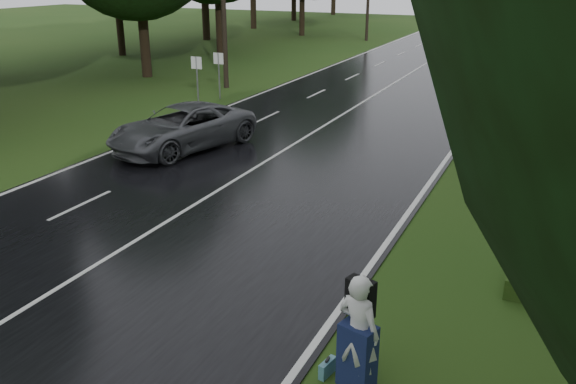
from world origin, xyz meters
The scene contains 15 objects.
ground centered at (0.00, 0.00, 0.00)m, with size 160.00×160.00×0.00m, color #274414.
road centered at (0.00, 20.00, 0.02)m, with size 12.00×140.00×0.04m, color black.
lane_center centered at (0.00, 20.00, 0.04)m, with size 0.12×140.00×0.01m, color silver.
grey_car centered at (-3.61, 8.14, 0.86)m, with size 2.72×5.89×1.64m, color #55575B.
far_car centered at (3.03, 51.03, 0.77)m, with size 1.54×4.42×1.46m, color black.
hitchhiker centered at (6.84, -2.11, 0.96)m, with size 0.86×0.81×2.06m.
suitcase centered at (6.31, -2.10, 0.14)m, with size 0.11×0.40×0.28m, color teal.
culvert centered at (9.84, 2.54, 0.00)m, with size 0.76×0.76×1.51m, color slate.
utility_pole_mid centered at (-8.50, 19.66, 0.00)m, with size 1.80×0.28×9.65m, color black, non-canonical shape.
utility_pole_far centered at (-8.50, 45.84, 0.00)m, with size 1.80×0.28×10.66m, color black, non-canonical shape.
road_sign_a centered at (-7.20, 14.72, 0.00)m, with size 0.59×0.10×2.46m, color white, non-canonical shape.
road_sign_b centered at (-7.20, 16.78, 0.00)m, with size 0.58×0.10×2.40m, color white, non-canonical shape.
tree_left_d centered at (-14.96, 20.72, 0.00)m, with size 9.01×9.01×14.08m, color black, non-canonical shape.
tree_left_e centered at (-16.33, 32.06, 0.00)m, with size 9.34×9.34×14.60m, color black, non-canonical shape.
tree_left_f centered at (-15.93, 47.45, 0.00)m, with size 9.01×9.01×14.07m, color black, non-canonical shape.
Camera 1 is at (9.24, -9.97, 6.51)m, focal length 37.02 mm.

